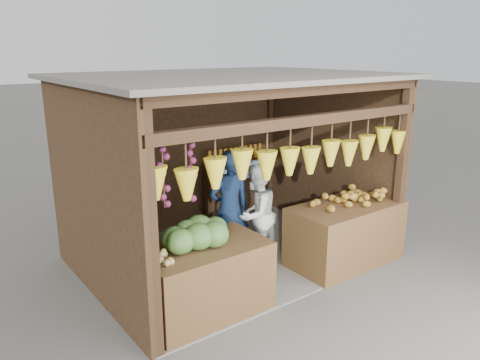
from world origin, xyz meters
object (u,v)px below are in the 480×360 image
Objects in this scene: counter_right at (345,234)px; vendor_seated at (129,230)px; man_standing at (229,210)px; woman_standing at (256,214)px; counter_left at (204,280)px.

vendor_seated reaches higher than counter_right.
man_standing is (-1.41, 0.87, 0.41)m from counter_right.
woman_standing is at bearing 170.32° from man_standing.
woman_standing is at bearing -145.89° from vendor_seated.
man_standing reaches higher than counter_right.
woman_standing reaches higher than counter_left.
counter_left is 1.18m from vendor_seated.
man_standing is 1.16× the size of woman_standing.
vendor_seated is at bearing 159.26° from counter_right.
vendor_seated is at bearing -28.26° from woman_standing.
counter_left is 0.87× the size of counter_right.
counter_left is at bearing 47.86° from man_standing.
woman_standing is (1.32, 0.71, 0.31)m from counter_left.
man_standing reaches higher than vendor_seated.
vendor_seated is (-1.39, 0.19, -0.02)m from man_standing.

